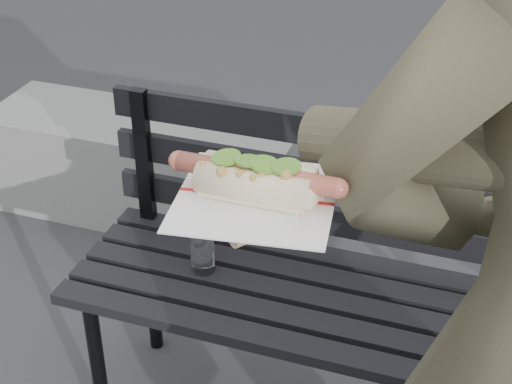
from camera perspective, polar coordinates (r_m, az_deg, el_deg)
park_bench at (r=2.00m, az=7.90°, el=-5.92°), size 1.50×0.44×0.88m
concrete_block at (r=3.10m, az=-8.17°, el=1.80°), size 1.20×0.40×0.40m
held_hotdog at (r=0.96m, az=12.75°, el=1.94°), size 0.63×0.32×0.20m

